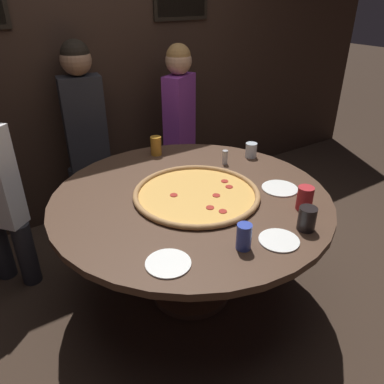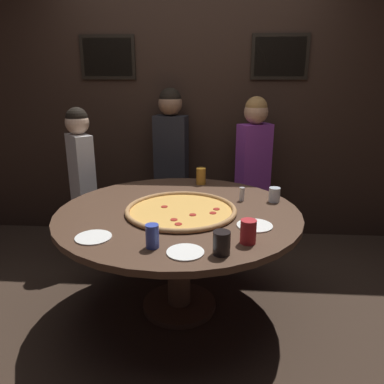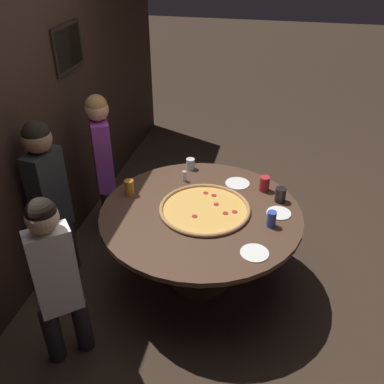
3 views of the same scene
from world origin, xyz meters
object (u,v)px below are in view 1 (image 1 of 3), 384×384
drink_cup_front_edge (244,237)px  diner_far_left (85,128)px  diner_side_left (180,120)px  giant_pizza (197,194)px  drink_cup_near_right (307,219)px  drink_cup_near_left (251,150)px  drink_cup_centre_back (156,146)px  dining_table (191,213)px  white_plate_near_front (279,240)px  white_plate_right_side (168,263)px  drink_cup_beside_pizza (305,198)px  white_plate_far_back (280,188)px  condiment_shaker (225,157)px

drink_cup_front_edge → diner_far_left: diner_far_left is taller
diner_side_left → giant_pizza: bearing=34.1°
drink_cup_near_right → diner_far_left: size_ratio=0.08×
drink_cup_near_left → drink_cup_near_right: bearing=-114.2°
drink_cup_front_edge → drink_cup_centre_back: bearing=80.6°
dining_table → white_plate_near_front: white_plate_near_front is taller
white_plate_near_front → white_plate_right_side: size_ratio=0.96×
drink_cup_centre_back → white_plate_right_side: drink_cup_centre_back is taller
dining_table → diner_far_left: (-0.19, 1.19, 0.23)m
drink_cup_beside_pizza → white_plate_far_back: drink_cup_beside_pizza is taller
white_plate_far_back → diner_far_left: size_ratio=0.14×
drink_cup_front_edge → drink_cup_beside_pizza: drink_cup_beside_pizza is taller
giant_pizza → diner_side_left: bearing=62.8°
giant_pizza → drink_cup_front_edge: drink_cup_front_edge is taller
giant_pizza → diner_far_left: 1.24m
drink_cup_beside_pizza → drink_cup_front_edge: bearing=-169.9°
drink_cup_beside_pizza → condiment_shaker: 0.70m
drink_cup_centre_back → white_plate_right_side: bearing=-116.2°
drink_cup_front_edge → white_plate_far_back: size_ratio=0.59×
white_plate_near_front → diner_side_left: size_ratio=0.14×
drink_cup_near_right → drink_cup_front_edge: bearing=171.7°
drink_cup_beside_pizza → white_plate_right_side: 0.85m
drink_cup_front_edge → condiment_shaker: 0.94m
drink_cup_near_right → condiment_shaker: bearing=80.0°
drink_cup_beside_pizza → diner_far_left: diner_far_left is taller
white_plate_right_side → condiment_shaker: condiment_shaker is taller
drink_cup_centre_back → white_plate_right_side: (-0.54, -1.10, -0.06)m
drink_cup_near_right → white_plate_near_front: 0.19m
drink_cup_near_left → drink_cup_near_right: size_ratio=0.84×
drink_cup_centre_back → white_plate_far_back: 0.94m
drink_cup_near_left → drink_cup_centre_back: (-0.54, 0.41, 0.02)m
drink_cup_centre_back → white_plate_near_front: drink_cup_centre_back is taller
drink_cup_front_edge → white_plate_right_side: (-0.35, 0.09, -0.06)m
drink_cup_near_left → drink_cup_near_right: drink_cup_near_right is taller
drink_cup_front_edge → white_plate_near_front: 0.19m
drink_cup_near_left → dining_table: bearing=-160.8°
drink_cup_near_right → drink_cup_front_edge: (-0.36, 0.05, 0.00)m
giant_pizza → drink_cup_front_edge: (-0.10, -0.53, 0.05)m
diner_far_left → white_plate_right_side: bearing=91.4°
drink_cup_near_left → diner_far_left: 1.29m
white_plate_near_front → white_plate_far_back: bearing=44.6°
dining_table → white_plate_near_front: size_ratio=8.35×
drink_cup_front_edge → white_plate_near_front: size_ratio=0.66×
giant_pizza → drink_cup_centre_back: 0.67m
condiment_shaker → drink_cup_near_right: bearing=-100.0°
dining_table → white_plate_far_back: (0.48, -0.23, 0.13)m
drink_cup_centre_back → drink_cup_front_edge: drink_cup_centre_back is taller
drink_cup_near_left → drink_cup_near_right: 0.92m
condiment_shaker → diner_far_left: (-0.62, 0.96, 0.05)m
white_plate_near_front → condiment_shaker: (0.33, 0.84, 0.05)m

